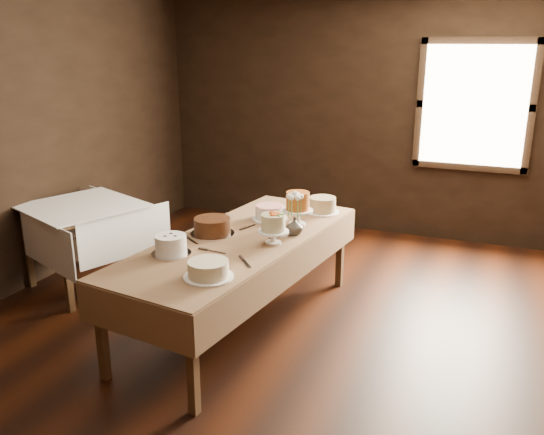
{
  "coord_description": "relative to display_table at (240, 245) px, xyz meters",
  "views": [
    {
      "loc": [
        1.62,
        -3.79,
        2.3
      ],
      "look_at": [
        0.0,
        0.2,
        0.95
      ],
      "focal_mm": 37.59,
      "sensor_mm": 36.0,
      "label": 1
    }
  ],
  "objects": [
    {
      "name": "floor",
      "position": [
        0.25,
        -0.11,
        -0.71
      ],
      "size": [
        5.0,
        6.0,
        0.01
      ],
      "primitive_type": "cube",
      "color": "black",
      "rests_on": "ground"
    },
    {
      "name": "wall_back",
      "position": [
        0.25,
        2.89,
        0.69
      ],
      "size": [
        5.0,
        0.02,
        2.8
      ],
      "primitive_type": "cube",
      "color": "black",
      "rests_on": "ground"
    },
    {
      "name": "wall_left",
      "position": [
        -2.25,
        -0.11,
        0.69
      ],
      "size": [
        0.02,
        6.0,
        2.8
      ],
      "primitive_type": "cube",
      "color": "black",
      "rests_on": "ground"
    },
    {
      "name": "window",
      "position": [
        1.55,
        2.83,
        0.89
      ],
      "size": [
        1.1,
        0.05,
        1.3
      ],
      "primitive_type": "cube",
      "color": "#FFEABF",
      "rests_on": "wall_back"
    },
    {
      "name": "display_table",
      "position": [
        0.0,
        0.0,
        0.0
      ],
      "size": [
        1.3,
        2.6,
        0.77
      ],
      "rotation": [
        0.0,
        0.0,
        -0.14
      ],
      "color": "#422C19",
      "rests_on": "ground"
    },
    {
      "name": "side_table",
      "position": [
        -1.71,
        0.17,
        0.01
      ],
      "size": [
        1.26,
        1.26,
        0.82
      ],
      "rotation": [
        0.0,
        0.0,
        -0.38
      ],
      "color": "#422C19",
      "rests_on": "ground"
    },
    {
      "name": "cake_speckled",
      "position": [
        0.4,
        0.94,
        0.13
      ],
      "size": [
        0.31,
        0.31,
        0.14
      ],
      "color": "white",
      "rests_on": "display_table"
    },
    {
      "name": "cake_lattice",
      "position": [
        0.03,
        0.57,
        0.11
      ],
      "size": [
        0.32,
        0.32,
        0.12
      ],
      "color": "white",
      "rests_on": "display_table"
    },
    {
      "name": "cake_caramel",
      "position": [
        0.31,
        0.51,
        0.19
      ],
      "size": [
        0.28,
        0.28,
        0.3
      ],
      "color": "white",
      "rests_on": "display_table"
    },
    {
      "name": "cake_chocolate",
      "position": [
        -0.25,
        0.01,
        0.12
      ],
      "size": [
        0.41,
        0.41,
        0.14
      ],
      "color": "silver",
      "rests_on": "display_table"
    },
    {
      "name": "cake_flowers",
      "position": [
        0.3,
        -0.01,
        0.17
      ],
      "size": [
        0.26,
        0.26,
        0.25
      ],
      "color": "white",
      "rests_on": "display_table"
    },
    {
      "name": "cake_swirl",
      "position": [
        -0.32,
        -0.51,
        0.13
      ],
      "size": [
        0.3,
        0.3,
        0.15
      ],
      "color": "silver",
      "rests_on": "display_table"
    },
    {
      "name": "cake_cream",
      "position": [
        0.14,
        -0.79,
        0.11
      ],
      "size": [
        0.38,
        0.38,
        0.12
      ],
      "color": "white",
      "rests_on": "display_table"
    },
    {
      "name": "cake_server_a",
      "position": [
        -0.02,
        -0.35,
        0.06
      ],
      "size": [
        0.24,
        0.04,
        0.01
      ],
      "primitive_type": "cube",
      "rotation": [
        0.0,
        0.0,
        -0.08
      ],
      "color": "silver",
      "rests_on": "display_table"
    },
    {
      "name": "cake_server_b",
      "position": [
        0.29,
        -0.48,
        0.06
      ],
      "size": [
        0.18,
        0.19,
        0.01
      ],
      "primitive_type": "cube",
      "rotation": [
        0.0,
        0.0,
        -0.83
      ],
      "color": "silver",
      "rests_on": "display_table"
    },
    {
      "name": "cake_server_c",
      "position": [
        -0.03,
        0.34,
        0.06
      ],
      "size": [
        0.1,
        0.24,
        0.01
      ],
      "primitive_type": "cube",
      "rotation": [
        0.0,
        0.0,
        1.26
      ],
      "color": "silver",
      "rests_on": "display_table"
    },
    {
      "name": "cake_server_d",
      "position": [
        0.35,
        0.19,
        0.06
      ],
      "size": [
        0.21,
        0.17,
        0.01
      ],
      "primitive_type": "cube",
      "rotation": [
        0.0,
        0.0,
        0.66
      ],
      "color": "silver",
      "rests_on": "display_table"
    },
    {
      "name": "cake_server_e",
      "position": [
        -0.3,
        -0.21,
        0.06
      ],
      "size": [
        0.21,
        0.16,
        0.01
      ],
      "primitive_type": "cube",
      "rotation": [
        0.0,
        0.0,
        -0.6
      ],
      "color": "silver",
      "rests_on": "display_table"
    },
    {
      "name": "flower_vase",
      "position": [
        0.38,
        0.26,
        0.13
      ],
      "size": [
        0.19,
        0.19,
        0.14
      ],
      "primitive_type": "imported",
      "rotation": [
        0.0,
        0.0,
        2.16
      ],
      "color": "#2D2823",
      "rests_on": "display_table"
    },
    {
      "name": "flower_bouquet",
      "position": [
        0.38,
        0.26,
        0.32
      ],
      "size": [
        0.14,
        0.14,
        0.2
      ],
      "primitive_type": null,
      "color": "white",
      "rests_on": "flower_vase"
    }
  ]
}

